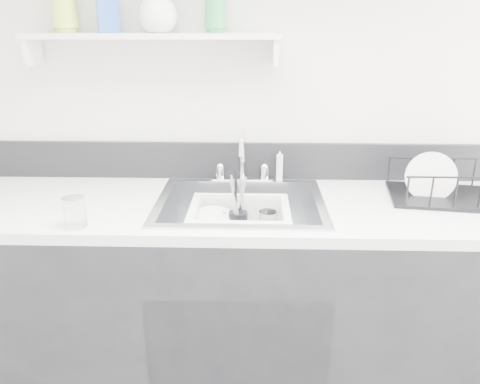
{
  "coord_description": "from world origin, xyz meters",
  "views": [
    {
      "loc": [
        0.05,
        -0.48,
        1.56
      ],
      "look_at": [
        0.0,
        1.14,
        0.98
      ],
      "focal_mm": 35.0,
      "sensor_mm": 36.0,
      "label": 1
    }
  ],
  "objects_px": {
    "wash_tub": "(240,225)",
    "dish_rack": "(443,182)",
    "counter_run": "(240,305)",
    "sink": "(240,224)"
  },
  "relations": [
    {
      "from": "counter_run",
      "to": "dish_rack",
      "type": "distance_m",
      "value": 0.95
    },
    {
      "from": "sink",
      "to": "dish_rack",
      "type": "bearing_deg",
      "value": 5.16
    },
    {
      "from": "wash_tub",
      "to": "dish_rack",
      "type": "distance_m",
      "value": 0.81
    },
    {
      "from": "sink",
      "to": "wash_tub",
      "type": "bearing_deg",
      "value": -120.1
    },
    {
      "from": "wash_tub",
      "to": "dish_rack",
      "type": "relative_size",
      "value": 0.98
    },
    {
      "from": "counter_run",
      "to": "wash_tub",
      "type": "height_order",
      "value": "counter_run"
    },
    {
      "from": "counter_run",
      "to": "sink",
      "type": "bearing_deg",
      "value": 0.0
    },
    {
      "from": "counter_run",
      "to": "sink",
      "type": "relative_size",
      "value": 5.0
    },
    {
      "from": "sink",
      "to": "dish_rack",
      "type": "xyz_separation_m",
      "value": [
        0.78,
        0.07,
        0.16
      ]
    },
    {
      "from": "sink",
      "to": "dish_rack",
      "type": "relative_size",
      "value": 1.65
    }
  ]
}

